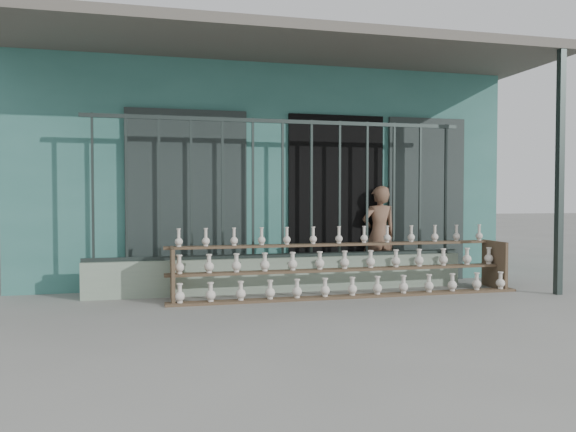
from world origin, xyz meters
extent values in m
plane|color=slate|center=(0.00, 0.00, 0.00)|extent=(60.00, 60.00, 0.00)
cube|color=#336D65|center=(0.00, 4.30, 1.60)|extent=(7.00, 5.00, 3.20)
cube|color=black|center=(0.90, 1.82, 1.20)|extent=(1.40, 0.12, 2.40)
cube|color=black|center=(-1.20, 1.78, 1.20)|extent=(1.60, 0.08, 2.40)
cube|color=black|center=(2.30, 1.78, 1.20)|extent=(1.20, 0.08, 2.40)
cube|color=#59544C|center=(0.00, 1.20, 3.15)|extent=(7.40, 2.00, 0.12)
cube|color=#283330|center=(3.35, 0.25, 1.55)|extent=(0.08, 0.08, 3.10)
cube|color=gray|center=(0.00, 1.30, 0.23)|extent=(5.00, 0.20, 0.45)
cube|color=#283330|center=(-2.35, 1.30, 1.35)|extent=(0.03, 0.03, 1.80)
cube|color=#283330|center=(-1.96, 1.30, 1.35)|extent=(0.03, 0.03, 1.80)
cube|color=#283330|center=(-1.57, 1.30, 1.35)|extent=(0.03, 0.03, 1.80)
cube|color=#283330|center=(-1.18, 1.30, 1.35)|extent=(0.03, 0.03, 1.80)
cube|color=#283330|center=(-0.78, 1.30, 1.35)|extent=(0.03, 0.03, 1.80)
cube|color=#283330|center=(-0.39, 1.30, 1.35)|extent=(0.03, 0.03, 1.80)
cube|color=#283330|center=(0.00, 1.30, 1.35)|extent=(0.03, 0.03, 1.80)
cube|color=#283330|center=(0.39, 1.30, 1.35)|extent=(0.03, 0.03, 1.80)
cube|color=#283330|center=(0.78, 1.30, 1.35)|extent=(0.03, 0.03, 1.80)
cube|color=#283330|center=(1.17, 1.30, 1.35)|extent=(0.03, 0.03, 1.80)
cube|color=#283330|center=(1.57, 1.30, 1.35)|extent=(0.03, 0.03, 1.80)
cube|color=#283330|center=(1.96, 1.30, 1.35)|extent=(0.03, 0.03, 1.80)
cube|color=#283330|center=(2.35, 1.30, 1.35)|extent=(0.03, 0.03, 1.80)
cube|color=#283330|center=(0.00, 1.30, 2.22)|extent=(5.00, 0.04, 0.05)
cube|color=#283330|center=(0.00, 1.30, 0.47)|extent=(5.00, 0.04, 0.05)
cube|color=brown|center=(0.72, 0.65, 0.01)|extent=(4.50, 0.18, 0.03)
cube|color=brown|center=(0.72, 0.90, 0.32)|extent=(4.50, 0.18, 0.03)
cube|color=brown|center=(0.72, 1.15, 0.61)|extent=(4.50, 0.18, 0.03)
cube|color=brown|center=(-1.43, 0.90, 0.32)|extent=(0.04, 0.55, 0.64)
cube|color=brown|center=(2.87, 0.90, 0.32)|extent=(0.04, 0.55, 0.64)
imported|color=brown|center=(1.50, 1.66, 0.70)|extent=(0.52, 0.35, 1.39)
camera|label=1|loc=(-1.66, -5.82, 1.25)|focal=35.00mm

